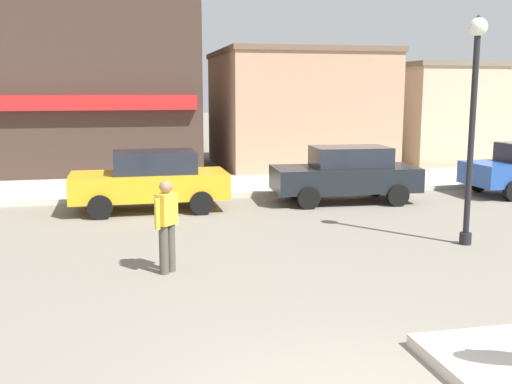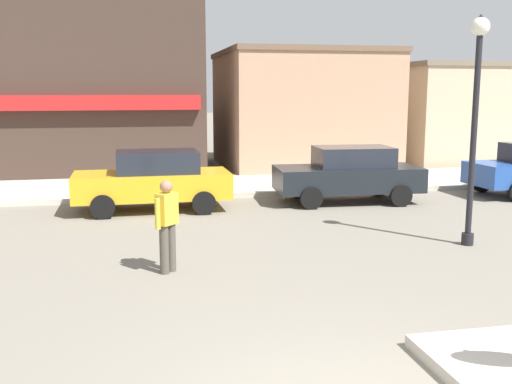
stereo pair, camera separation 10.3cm
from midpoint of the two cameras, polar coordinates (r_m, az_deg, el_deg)
The scene contains 8 objects.
kerb_far at distance 19.26m, azimuth -5.61°, elevation 0.56°, with size 80.00×4.00×0.15m, color beige.
lamp_post at distance 12.60m, azimuth 20.45°, elevation 8.40°, with size 0.36×0.36×4.54m.
parked_car_nearest at distance 15.79m, azimuth -9.55°, elevation 1.17°, with size 4.01×1.90×1.56m.
parked_car_second at distance 16.92m, azimuth 9.01°, elevation 1.75°, with size 4.09×2.05×1.56m.
pedestrian_crossing_near at distance 10.31m, azimuth -8.18°, elevation -2.96°, with size 0.45×0.46×1.61m.
building_corner_shop at distance 25.75m, azimuth -16.90°, elevation 10.14°, with size 9.97×10.01×7.00m.
building_storefront_left_near at distance 24.82m, azimuth 4.33°, elevation 7.87°, with size 6.41×6.85×4.68m.
building_storefront_left_mid at distance 29.13m, azimuth 19.88°, elevation 7.15°, with size 8.23×7.16×4.24m.
Camera 2 is at (-1.97, -4.72, 3.10)m, focal length 42.00 mm.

